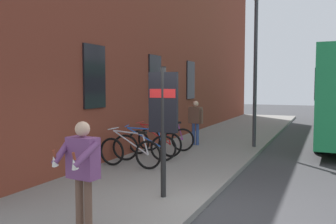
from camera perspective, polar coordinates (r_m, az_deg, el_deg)
name	(u,v)px	position (r m, az deg, el deg)	size (l,w,h in m)	color
ground	(293,156)	(11.90, 19.04, -6.57)	(60.00, 60.00, 0.00)	#38383A
sidewalk_pavement	(223,140)	(14.31, 8.66, -4.34)	(24.00, 3.50, 0.12)	gray
station_facade	(184,25)	(15.94, 2.49, 13.48)	(22.00, 0.65, 9.50)	brown
bicycle_by_door	(130,152)	(9.19, -6.01, -6.28)	(0.48, 1.77, 0.97)	black
bicycle_nearest_sign	(145,147)	(9.93, -3.69, -5.47)	(0.67, 1.71, 0.97)	black
bicycle_end_of_row	(155,142)	(10.67, -2.13, -4.79)	(0.48, 1.77, 0.97)	black
bicycle_leaning_wall	(166,139)	(11.39, -0.27, -4.21)	(0.70, 1.70, 0.97)	black
transit_info_sign	(163,111)	(6.60, -0.75, 0.20)	(0.12, 0.55, 2.40)	black
pedestrian_near_bus	(196,118)	(12.54, 4.34, -0.94)	(0.30, 0.58, 1.53)	#334C8C
tourist_with_hotdogs	(82,165)	(5.20, -13.36, -8.04)	(0.57, 0.60, 1.57)	brown
street_lamp	(256,56)	(12.47, 13.58, 8.55)	(0.28, 0.28, 5.10)	#333338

